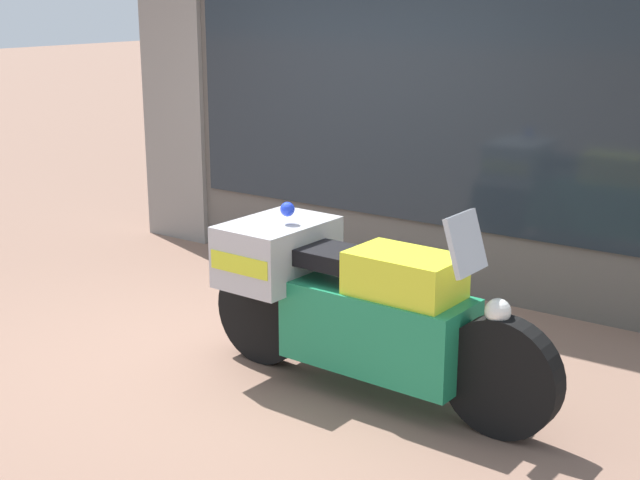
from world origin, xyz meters
The scene contains 4 objects.
ground_plane centered at (0.00, 0.00, 0.00)m, with size 60.00×60.00×0.00m, color #7A5B4C.
shop_building centered at (-0.34, 2.00, 1.70)m, with size 5.14×0.55×3.38m.
window_display centered at (0.29, 2.03, 0.48)m, with size 3.95×0.30×2.01m.
paramedic_motorcycle centered at (1.04, -0.12, 0.55)m, with size 2.34×0.74×1.19m.
Camera 1 is at (3.75, -4.27, 2.30)m, focal length 50.00 mm.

